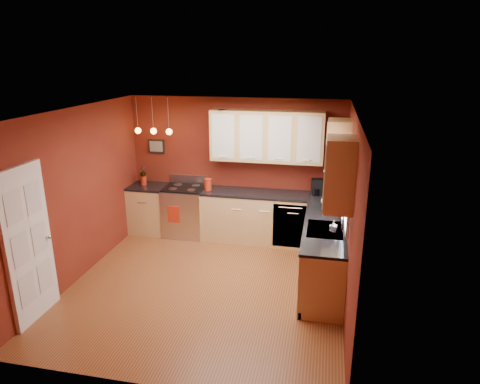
% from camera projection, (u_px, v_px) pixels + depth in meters
% --- Properties ---
extents(floor, '(4.20, 4.20, 0.00)m').
position_uv_depth(floor, '(206.00, 285.00, 6.45)').
color(floor, '#98552C').
rests_on(floor, ground).
extents(ceiling, '(4.00, 4.20, 0.02)m').
position_uv_depth(ceiling, '(202.00, 112.00, 5.66)').
color(ceiling, silver).
rests_on(ceiling, wall_back).
extents(wall_back, '(4.00, 0.02, 2.60)m').
position_uv_depth(wall_back, '(236.00, 168.00, 8.01)').
color(wall_back, maroon).
rests_on(wall_back, floor).
extents(wall_front, '(4.00, 0.02, 2.60)m').
position_uv_depth(wall_front, '(143.00, 276.00, 4.10)').
color(wall_front, maroon).
rests_on(wall_front, floor).
extents(wall_left, '(0.02, 4.20, 2.60)m').
position_uv_depth(wall_left, '(77.00, 195.00, 6.44)').
color(wall_left, maroon).
rests_on(wall_left, floor).
extents(wall_right, '(0.02, 4.20, 2.60)m').
position_uv_depth(wall_right, '(349.00, 214.00, 5.67)').
color(wall_right, maroon).
rests_on(wall_right, floor).
extents(base_cabinets_back_left, '(0.70, 0.60, 0.90)m').
position_uv_depth(base_cabinets_back_left, '(150.00, 210.00, 8.31)').
color(base_cabinets_back_left, tan).
rests_on(base_cabinets_back_left, floor).
extents(base_cabinets_back_right, '(2.54, 0.60, 0.90)m').
position_uv_depth(base_cabinets_back_right, '(271.00, 219.00, 7.85)').
color(base_cabinets_back_right, tan).
rests_on(base_cabinets_back_right, floor).
extents(base_cabinets_right, '(0.60, 2.10, 0.90)m').
position_uv_depth(base_cabinets_right, '(323.00, 256.00, 6.41)').
color(base_cabinets_right, tan).
rests_on(base_cabinets_right, floor).
extents(counter_back_left, '(0.70, 0.62, 0.04)m').
position_uv_depth(counter_back_left, '(148.00, 187.00, 8.17)').
color(counter_back_left, black).
rests_on(counter_back_left, base_cabinets_back_left).
extents(counter_back_right, '(2.54, 0.62, 0.04)m').
position_uv_depth(counter_back_right, '(272.00, 194.00, 7.71)').
color(counter_back_right, black).
rests_on(counter_back_right, base_cabinets_back_right).
extents(counter_right, '(0.62, 2.10, 0.04)m').
position_uv_depth(counter_right, '(325.00, 227.00, 6.26)').
color(counter_right, black).
rests_on(counter_right, base_cabinets_right).
extents(gas_range, '(0.76, 0.64, 1.11)m').
position_uv_depth(gas_range, '(185.00, 211.00, 8.16)').
color(gas_range, silver).
rests_on(gas_range, floor).
extents(dishwasher_front, '(0.60, 0.02, 0.80)m').
position_uv_depth(dishwasher_front, '(290.00, 226.00, 7.51)').
color(dishwasher_front, silver).
rests_on(dishwasher_front, base_cabinets_back_right).
extents(sink, '(0.50, 0.70, 0.33)m').
position_uv_depth(sink, '(325.00, 231.00, 6.12)').
color(sink, gray).
rests_on(sink, counter_right).
extents(window, '(0.06, 1.02, 1.22)m').
position_uv_depth(window, '(349.00, 180.00, 5.83)').
color(window, white).
rests_on(window, wall_right).
extents(door_left_wall, '(0.12, 0.82, 2.05)m').
position_uv_depth(door_left_wall, '(28.00, 245.00, 5.40)').
color(door_left_wall, white).
rests_on(door_left_wall, floor).
extents(upper_cabinets_back, '(2.00, 0.35, 0.90)m').
position_uv_depth(upper_cabinets_back, '(267.00, 136.00, 7.54)').
color(upper_cabinets_back, tan).
rests_on(upper_cabinets_back, wall_back).
extents(upper_cabinets_right, '(0.35, 1.95, 0.90)m').
position_uv_depth(upper_cabinets_right, '(339.00, 161.00, 5.81)').
color(upper_cabinets_right, tan).
rests_on(upper_cabinets_right, wall_right).
extents(wall_picture, '(0.32, 0.03, 0.26)m').
position_uv_depth(wall_picture, '(156.00, 146.00, 8.19)').
color(wall_picture, black).
rests_on(wall_picture, wall_back).
extents(pendant_lights, '(0.71, 0.11, 0.66)m').
position_uv_depth(pendant_lights, '(153.00, 131.00, 7.75)').
color(pendant_lights, gray).
rests_on(pendant_lights, ceiling).
extents(red_canister, '(0.15, 0.15, 0.22)m').
position_uv_depth(red_canister, '(208.00, 184.00, 7.86)').
color(red_canister, '#B42813').
rests_on(red_canister, counter_back_right).
extents(red_vase, '(0.11, 0.11, 0.17)m').
position_uv_depth(red_vase, '(144.00, 180.00, 8.19)').
color(red_vase, '#B42813').
rests_on(red_vase, counter_back_left).
extents(flowers, '(0.14, 0.14, 0.21)m').
position_uv_depth(flowers, '(143.00, 172.00, 8.14)').
color(flowers, '#B42813').
rests_on(flowers, red_vase).
extents(coffee_maker, '(0.22, 0.22, 0.29)m').
position_uv_depth(coffee_maker, '(317.00, 188.00, 7.59)').
color(coffee_maker, black).
rests_on(coffee_maker, counter_back_right).
extents(soap_pump, '(0.11, 0.11, 0.20)m').
position_uv_depth(soap_pump, '(333.00, 228.00, 5.90)').
color(soap_pump, white).
rests_on(soap_pump, counter_right).
extents(dish_towel, '(0.23, 0.02, 0.31)m').
position_uv_depth(dish_towel, '(174.00, 214.00, 7.86)').
color(dish_towel, '#B42813').
rests_on(dish_towel, gas_range).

